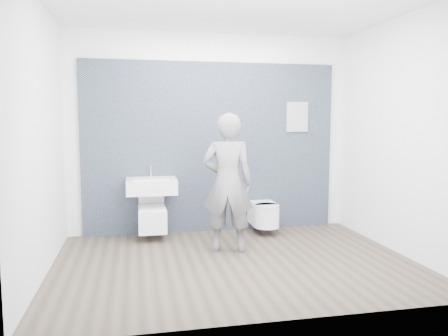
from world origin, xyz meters
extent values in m
plane|color=brown|center=(0.00, 0.00, 0.00)|extent=(4.00, 4.00, 0.00)
plane|color=white|center=(0.00, 1.50, 1.40)|extent=(4.00, 0.00, 4.00)
plane|color=white|center=(0.00, -1.50, 1.40)|extent=(4.00, 0.00, 4.00)
plane|color=white|center=(-2.00, 0.00, 1.40)|extent=(0.00, 3.00, 3.00)
plane|color=white|center=(2.00, 0.00, 1.40)|extent=(0.00, 3.00, 3.00)
plane|color=white|center=(0.00, 0.00, 2.80)|extent=(4.00, 4.00, 0.00)
cube|color=black|center=(0.00, 1.47, 0.00)|extent=(3.60, 0.06, 2.40)
cube|color=white|center=(-0.87, 1.19, 0.71)|extent=(0.66, 0.50, 0.20)
cube|color=silver|center=(-0.87, 1.17, 0.81)|extent=(0.46, 0.33, 0.03)
cylinder|color=silver|center=(-0.87, 1.38, 0.90)|extent=(0.02, 0.02, 0.17)
cylinder|color=silver|center=(-0.87, 1.33, 0.97)|extent=(0.02, 0.11, 0.02)
cylinder|color=silver|center=(-0.87, 1.42, 0.55)|extent=(0.04, 0.04, 0.13)
cube|color=white|center=(-0.87, 1.17, 0.27)|extent=(0.37, 0.53, 0.31)
cylinder|color=silver|center=(-0.87, 1.14, 0.41)|extent=(0.26, 0.26, 0.03)
cube|color=white|center=(-0.87, 1.14, 0.43)|extent=(0.35, 0.42, 0.02)
cube|color=white|center=(-0.87, 1.29, 0.61)|extent=(0.35, 0.21, 0.34)
cube|color=silver|center=(-0.87, 1.41, 0.15)|extent=(0.10, 0.06, 0.08)
cube|color=white|center=(0.69, 1.24, 0.26)|extent=(0.35, 0.41, 0.29)
cylinder|color=white|center=(0.69, 1.03, 0.26)|extent=(0.35, 0.35, 0.29)
cube|color=white|center=(0.69, 1.21, 0.42)|extent=(0.33, 0.39, 0.03)
cylinder|color=white|center=(0.69, 1.01, 0.42)|extent=(0.33, 0.33, 0.03)
cube|color=silver|center=(0.69, 1.41, 0.15)|extent=(0.10, 0.06, 0.08)
cube|color=silver|center=(1.26, 1.43, 0.00)|extent=(0.32, 0.03, 0.43)
imported|color=gray|center=(0.01, 0.43, 0.84)|extent=(0.69, 0.54, 1.68)
camera|label=1|loc=(-1.08, -4.65, 1.58)|focal=35.00mm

